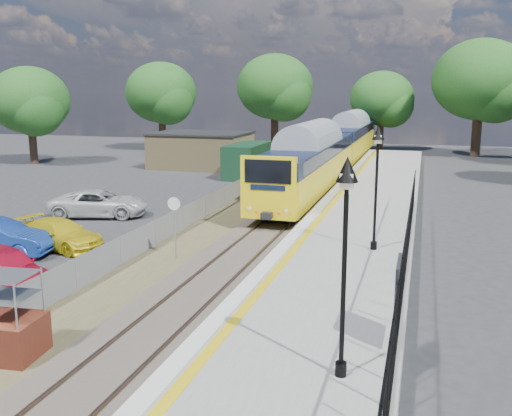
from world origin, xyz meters
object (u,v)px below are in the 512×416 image
at_px(speed_sign, 175,218).
at_px(car_red, 4,268).
at_px(car_white, 99,203).
at_px(brick_plinth, 10,318).
at_px(victorian_lamp_south, 346,217).
at_px(train, 335,146).
at_px(victorian_lamp_north, 377,159).
at_px(car_yellow, 60,234).

height_order(speed_sign, car_red, speed_sign).
bearing_deg(car_white, brick_plinth, -172.00).
relative_size(victorian_lamp_south, car_white, 0.89).
relative_size(brick_plinth, car_white, 0.44).
height_order(train, car_red, train).
xyz_separation_m(victorian_lamp_south, victorian_lamp_north, (-0.20, 10.00, 0.00)).
height_order(train, car_yellow, train).
xyz_separation_m(victorian_lamp_north, car_red, (-12.00, -5.50, -3.54)).
xyz_separation_m(brick_plinth, car_white, (-6.95, 15.44, -0.37)).
xyz_separation_m(brick_plinth, speed_sign, (0.40, 9.14, 0.65)).
distance_m(brick_plinth, car_red, 5.73).
bearing_deg(train, victorian_lamp_north, -77.95).
relative_size(train, car_red, 9.19).
bearing_deg(train, car_white, -117.20).
bearing_deg(train, car_red, -102.46).
height_order(car_red, car_yellow, car_red).
relative_size(train, car_yellow, 9.37).
bearing_deg(victorian_lamp_south, brick_plinth, 178.46).
bearing_deg(speed_sign, victorian_lamp_north, 0.11).
xyz_separation_m(train, car_white, (-9.85, -19.17, -1.62)).
bearing_deg(car_white, victorian_lamp_south, -151.81).
xyz_separation_m(speed_sign, car_red, (-4.20, -4.86, -0.98)).
bearing_deg(victorian_lamp_south, car_red, 159.76).
relative_size(victorian_lamp_south, speed_sign, 1.77).
height_order(victorian_lamp_north, car_red, victorian_lamp_north).
height_order(brick_plinth, car_red, brick_plinth).
distance_m(victorian_lamp_north, car_red, 13.67).
height_order(victorian_lamp_south, brick_plinth, victorian_lamp_south).
height_order(car_red, car_white, car_red).
relative_size(victorian_lamp_south, victorian_lamp_north, 1.00).
xyz_separation_m(speed_sign, car_yellow, (-5.53, 0.17, -1.11)).
relative_size(car_yellow, car_white, 0.84).
xyz_separation_m(train, speed_sign, (-2.50, -25.47, -0.60)).
relative_size(victorian_lamp_north, car_red, 1.04).
relative_size(train, car_white, 7.87).
bearing_deg(victorian_lamp_north, car_yellow, -177.98).
bearing_deg(victorian_lamp_north, speed_sign, -175.33).
bearing_deg(car_yellow, victorian_lamp_south, -110.54).
distance_m(car_red, car_yellow, 5.20).
xyz_separation_m(brick_plinth, car_yellow, (-5.12, 9.30, -0.46)).
distance_m(victorian_lamp_south, brick_plinth, 9.00).
distance_m(victorian_lamp_north, train, 25.47).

